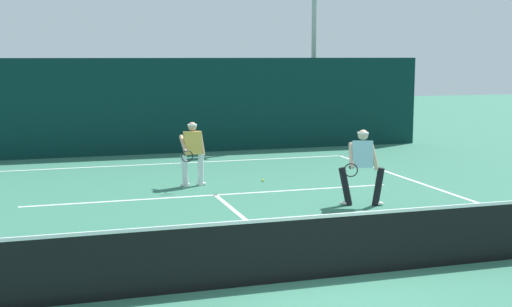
{
  "coord_description": "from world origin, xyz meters",
  "views": [
    {
      "loc": [
        -3.66,
        -8.89,
        3.24
      ],
      "look_at": [
        0.88,
        5.96,
        1.0
      ],
      "focal_mm": 47.67,
      "sensor_mm": 36.0,
      "label": 1
    }
  ],
  "objects_px": {
    "player_near": "(362,164)",
    "tennis_ball": "(263,180)",
    "player_far": "(192,151)",
    "light_pole": "(314,8)"
  },
  "relations": [
    {
      "from": "player_near",
      "to": "player_far",
      "type": "distance_m",
      "value": 4.48
    },
    {
      "from": "player_near",
      "to": "light_pole",
      "type": "relative_size",
      "value": 0.2
    },
    {
      "from": "player_near",
      "to": "tennis_ball",
      "type": "bearing_deg",
      "value": -49.75
    },
    {
      "from": "player_near",
      "to": "tennis_ball",
      "type": "relative_size",
      "value": 25.28
    },
    {
      "from": "player_far",
      "to": "tennis_ball",
      "type": "relative_size",
      "value": 24.44
    },
    {
      "from": "player_near",
      "to": "light_pole",
      "type": "bearing_deg",
      "value": -85.47
    },
    {
      "from": "tennis_ball",
      "to": "light_pole",
      "type": "distance_m",
      "value": 9.38
    },
    {
      "from": "tennis_ball",
      "to": "player_near",
      "type": "bearing_deg",
      "value": -70.29
    },
    {
      "from": "player_near",
      "to": "player_far",
      "type": "height_order",
      "value": "player_near"
    },
    {
      "from": "player_far",
      "to": "light_pole",
      "type": "bearing_deg",
      "value": -133.35
    }
  ]
}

